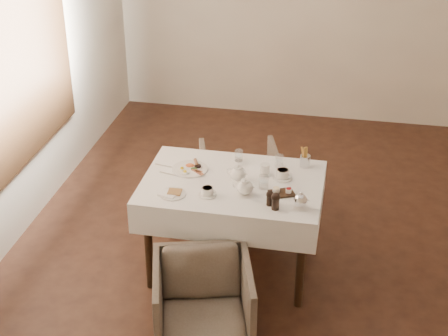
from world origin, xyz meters
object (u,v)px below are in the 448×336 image
Objects in this scene: armchair_far at (240,182)px; breakfast_plate at (190,168)px; teapot_centre at (238,173)px; armchair_near at (203,303)px; table at (232,195)px.

armchair_far is 0.85m from breakfast_plate.
teapot_centre reaches higher than breakfast_plate.
breakfast_plate is at bearing 92.07° from armchair_near.
table is 4.86× the size of breakfast_plate.
teapot_centre is (0.08, 0.81, 0.53)m from armchair_near.
teapot_centre is at bearing 28.00° from table.
breakfast_plate reaches higher than armchair_far.
armchair_near is 0.97m from teapot_centre.
armchair_near is at bearing -83.11° from teapot_centre.
teapot_centre reaches higher than armchair_near.
table is 0.19m from teapot_centre.
table is at bearing 79.44° from armchair_far.
armchair_near is at bearing -69.20° from breakfast_plate.
armchair_near is 3.96× the size of teapot_centre.
teapot_centre is (0.04, 0.02, 0.18)m from table.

